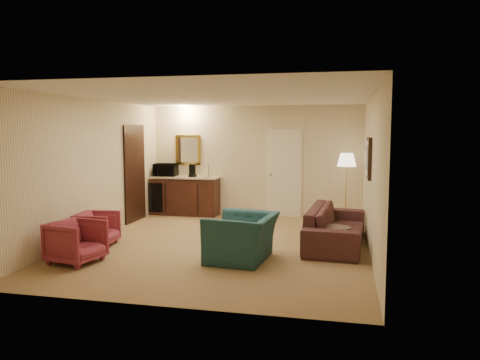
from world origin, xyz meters
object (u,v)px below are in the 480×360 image
object	(u,v)px
sofa	(336,220)
coffee_maker	(192,171)
floor_lamp	(346,188)
microwave	(166,168)
wetbar_cabinet	(185,196)
rose_chair_far	(76,240)
rose_chair_near	(97,227)
teal_armchair	(242,230)
coffee_table	(326,240)
waste_bin	(211,210)

from	to	relation	value
sofa	coffee_maker	bearing A→B (deg)	60.15
floor_lamp	microwave	size ratio (longest dim) A/B	2.84
wetbar_cabinet	rose_chair_far	world-z (taller)	wetbar_cabinet
sofa	rose_chair_near	xyz separation A→B (m)	(-4.10, -0.94, -0.13)
sofa	rose_chair_far	xyz separation A→B (m)	(-3.85, -2.00, -0.10)
teal_armchair	microwave	bearing A→B (deg)	-138.03
rose_chair_near	floor_lamp	distance (m)	5.20
coffee_maker	coffee_table	bearing A→B (deg)	-26.61
sofa	microwave	bearing A→B (deg)	64.26
floor_lamp	waste_bin	xyz separation A→B (m)	(-3.12, 0.25, -0.63)
wetbar_cabinet	waste_bin	xyz separation A→B (m)	(0.65, -0.07, -0.31)
teal_armchair	rose_chair_far	xyz separation A→B (m)	(-2.43, -0.70, -0.12)
wetbar_cabinet	coffee_table	world-z (taller)	wetbar_cabinet
wetbar_cabinet	rose_chair_near	size ratio (longest dim) A/B	2.50
coffee_table	microwave	size ratio (longest dim) A/B	1.45
coffee_table	rose_chair_far	bearing A→B (deg)	-159.63
floor_lamp	coffee_maker	world-z (taller)	floor_lamp
sofa	rose_chair_near	world-z (taller)	sofa
sofa	coffee_maker	xyz separation A→B (m)	(-3.40, 2.28, 0.62)
teal_armchair	coffee_maker	distance (m)	4.14
coffee_table	teal_armchair	bearing A→B (deg)	-151.97
coffee_maker	rose_chair_far	bearing A→B (deg)	-80.77
teal_armchair	waste_bin	distance (m)	3.88
coffee_table	waste_bin	bearing A→B (deg)	134.23
rose_chair_far	coffee_table	xyz separation A→B (m)	(3.70, 1.37, -0.13)
wetbar_cabinet	coffee_table	distance (m)	4.54
rose_chair_near	rose_chair_far	size ratio (longest dim) A/B	0.92
coffee_table	waste_bin	distance (m)	4.02
rose_chair_far	waste_bin	bearing A→B (deg)	-0.91
floor_lamp	coffee_maker	size ratio (longest dim) A/B	5.09
wetbar_cabinet	microwave	distance (m)	0.82
teal_armchair	floor_lamp	world-z (taller)	floor_lamp
floor_lamp	waste_bin	size ratio (longest dim) A/B	5.29
rose_chair_far	floor_lamp	world-z (taller)	floor_lamp
rose_chair_near	coffee_table	distance (m)	3.96
rose_chair_near	floor_lamp	bearing A→B (deg)	-61.04
sofa	teal_armchair	world-z (taller)	teal_armchair
wetbar_cabinet	rose_chair_near	xyz separation A→B (m)	(-0.50, -3.26, -0.13)
teal_armchair	waste_bin	size ratio (longest dim) A/B	3.79
coffee_table	coffee_maker	size ratio (longest dim) A/B	2.60
coffee_table	microwave	xyz separation A→B (m)	(-3.95, 2.97, 0.88)
waste_bin	floor_lamp	bearing A→B (deg)	-4.59
teal_armchair	coffee_table	bearing A→B (deg)	123.58
floor_lamp	rose_chair_far	bearing A→B (deg)	-135.12
wetbar_cabinet	rose_chair_near	bearing A→B (deg)	-98.73
coffee_table	floor_lamp	distance (m)	2.70
wetbar_cabinet	coffee_table	bearing A→B (deg)	-40.50
teal_armchair	microwave	world-z (taller)	microwave
coffee_table	waste_bin	world-z (taller)	coffee_table
rose_chair_far	coffee_maker	size ratio (longest dim) A/B	2.36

